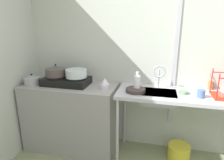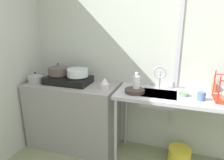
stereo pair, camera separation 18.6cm
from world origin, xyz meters
TOP-DOWN VIEW (x-y plane):
  - wall_back at (0.00, 1.72)m, footprint 4.79×0.10m
  - wall_metal_strip at (-0.06, 1.66)m, footprint 0.05×0.01m
  - counter_concrete at (-1.35, 1.39)m, footprint 1.21×0.57m
  - counter_sink at (0.01, 1.39)m, footprint 1.43×0.57m
  - stove at (-1.40, 1.39)m, footprint 0.59×0.34m
  - pot_on_left_burner at (-1.54, 1.39)m, footprint 0.27×0.27m
  - pot_on_right_burner at (-1.26, 1.39)m, footprint 0.27×0.27m
  - pot_beside_stove at (-1.84, 1.29)m, footprint 0.21×0.21m
  - percolator at (-0.87, 1.33)m, footprint 0.11×0.11m
  - sink_basin at (-0.22, 1.36)m, footprint 0.39×0.31m
  - faucet at (-0.24, 1.49)m, footprint 0.15×0.09m
  - frying_pan at (-0.49, 1.31)m, footprint 0.23×0.23m
  - cup_by_rack at (0.21, 1.30)m, footprint 0.08×0.08m
  - small_bowl_on_drainboard at (0.04, 1.38)m, footprint 0.10×0.10m
  - bottle_by_sink at (-0.48, 1.34)m, footprint 0.08×0.08m
  - utensil_jar at (0.37, 1.62)m, footprint 0.06×0.06m
  - bucket_on_floor at (0.07, 1.43)m, footprint 0.27×0.27m

SIDE VIEW (x-z plane):
  - bucket_on_floor at x=0.07m, z-range 0.00..0.20m
  - counter_concrete at x=-1.35m, z-range 0.00..0.90m
  - counter_sink at x=0.01m, z-range 0.38..1.27m
  - sink_basin at x=-0.22m, z-range 0.77..0.90m
  - small_bowl_on_drainboard at x=0.04m, z-range 0.90..0.94m
  - frying_pan at x=-0.49m, z-range 0.90..0.94m
  - cup_by_rack at x=0.21m, z-range 0.90..0.99m
  - stove at x=-1.40m, z-range 0.90..1.01m
  - utensil_jar at x=0.37m, z-range 0.86..1.05m
  - pot_beside_stove at x=-1.84m, z-range 0.89..1.03m
  - percolator at x=-0.87m, z-range 0.90..1.03m
  - bottle_by_sink at x=-0.48m, z-range 0.88..1.11m
  - pot_on_right_burner at x=-1.26m, z-range 1.01..1.11m
  - pot_on_left_burner at x=-1.54m, z-range 1.00..1.15m
  - faucet at x=-0.24m, z-range 0.95..1.24m
  - wall_back at x=0.00m, z-range 0.00..2.59m
  - wall_metal_strip at x=-0.06m, z-range 0.39..2.46m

